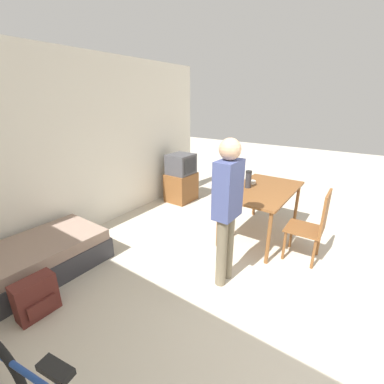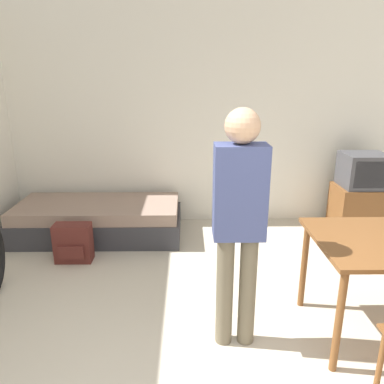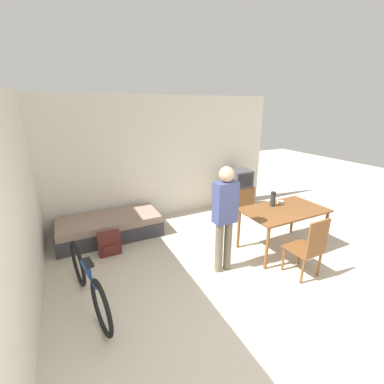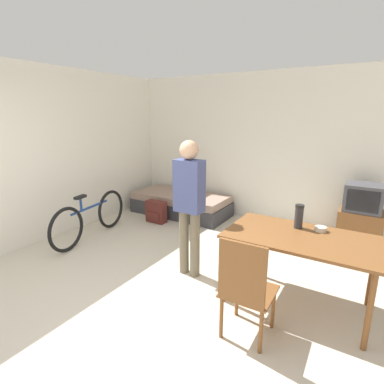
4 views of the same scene
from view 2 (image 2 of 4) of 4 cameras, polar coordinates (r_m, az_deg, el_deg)
wall_back at (r=4.78m, az=1.23°, el=11.18°), size 5.75×0.06×2.70m
daybed at (r=4.64m, az=-14.01°, el=-4.10°), size 1.95×0.88×0.42m
tv at (r=4.97m, az=24.25°, el=-0.53°), size 0.59×0.49×0.99m
person_standing at (r=2.48m, az=7.17°, el=-3.57°), size 0.34×0.23×1.68m
backpack at (r=4.10m, az=-17.65°, el=-7.43°), size 0.38×0.21×0.41m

